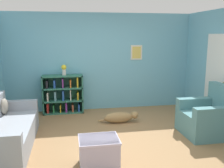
% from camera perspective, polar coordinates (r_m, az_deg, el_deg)
% --- Properties ---
extents(ground_plane, '(14.00, 14.00, 0.00)m').
position_cam_1_polar(ground_plane, '(4.98, 0.83, -12.83)').
color(ground_plane, '#997047').
extents(wall_back, '(5.60, 0.13, 2.60)m').
position_cam_1_polar(wall_back, '(6.81, -2.72, 5.06)').
color(wall_back, '#6BADC6').
rests_on(wall_back, ground_plane).
extents(couch, '(0.83, 2.09, 0.85)m').
position_cam_1_polar(couch, '(4.99, -23.30, -9.94)').
color(couch, '#9399A3').
rests_on(couch, ground_plane).
extents(bookshelf, '(1.04, 0.35, 1.00)m').
position_cam_1_polar(bookshelf, '(6.67, -11.17, -2.38)').
color(bookshelf, '#2D6B56').
rests_on(bookshelf, ground_plane).
extents(recliner_chair, '(0.93, 0.91, 1.03)m').
position_cam_1_polar(recliner_chair, '(5.52, 21.21, -7.14)').
color(recliner_chair, slate).
rests_on(recliner_chair, ground_plane).
extents(coffee_table, '(0.62, 0.49, 0.46)m').
position_cam_1_polar(coffee_table, '(4.03, -3.01, -15.12)').
color(coffee_table, '#BCB2D1').
rests_on(coffee_table, ground_plane).
extents(dog, '(0.97, 0.23, 0.26)m').
position_cam_1_polar(dog, '(5.90, 1.91, -7.57)').
color(dog, '#9E7A4C').
rests_on(dog, ground_plane).
extents(vase, '(0.13, 0.13, 0.27)m').
position_cam_1_polar(vase, '(6.53, -10.93, 3.32)').
color(vase, silver).
rests_on(vase, bookshelf).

